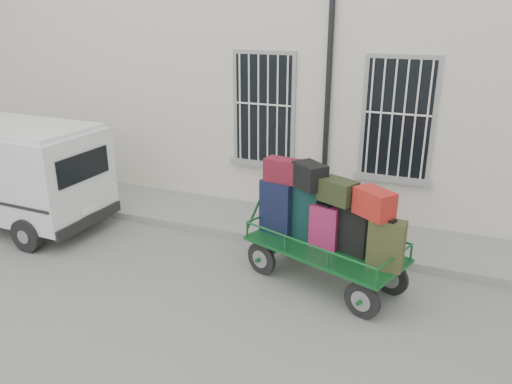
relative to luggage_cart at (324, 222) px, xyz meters
The scene contains 5 objects.
ground 1.97m from the luggage_cart, 164.75° to the right, with size 80.00×80.00×0.00m, color slate.
building 5.66m from the luggage_cart, 107.67° to the left, with size 24.00×5.15×6.00m.
sidewalk 2.58m from the luggage_cart, 132.49° to the left, with size 24.00×1.70×0.15m, color gray.
luggage_cart is the anchor object (origin of this frame).
van 6.60m from the luggage_cart, behind, with size 4.26×2.02×2.11m.
Camera 1 is at (3.33, -6.59, 4.15)m, focal length 35.00 mm.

